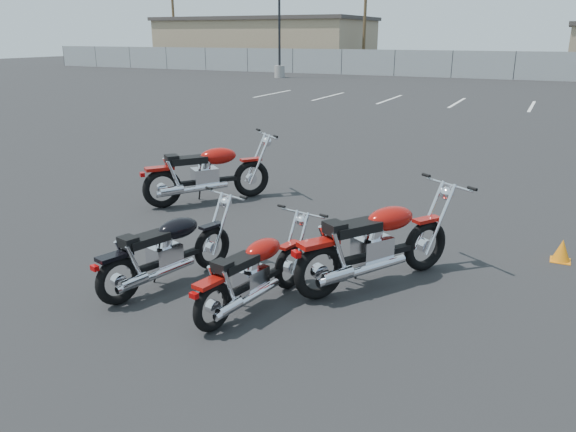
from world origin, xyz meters
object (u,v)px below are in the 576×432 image
at_px(motorcycle_second_black, 168,251).
at_px(motorcycle_rear_red, 254,273).
at_px(motorcycle_front_red, 207,173).
at_px(motorcycle_third_red, 376,243).

relative_size(motorcycle_second_black, motorcycle_rear_red, 1.06).
bearing_deg(motorcycle_front_red, motorcycle_third_red, -28.85).
distance_m(motorcycle_front_red, motorcycle_third_red, 4.18).
distance_m(motorcycle_front_red, motorcycle_rear_red, 4.15).
xyz_separation_m(motorcycle_third_red, motorcycle_rear_red, (-0.98, -1.15, -0.10)).
xyz_separation_m(motorcycle_front_red, motorcycle_third_red, (3.66, -2.02, -0.02)).
bearing_deg(motorcycle_second_black, motorcycle_front_red, 115.86).
distance_m(motorcycle_third_red, motorcycle_rear_red, 1.51).
relative_size(motorcycle_third_red, motorcycle_rear_red, 1.17).
bearing_deg(motorcycle_second_black, motorcycle_third_red, 26.46).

